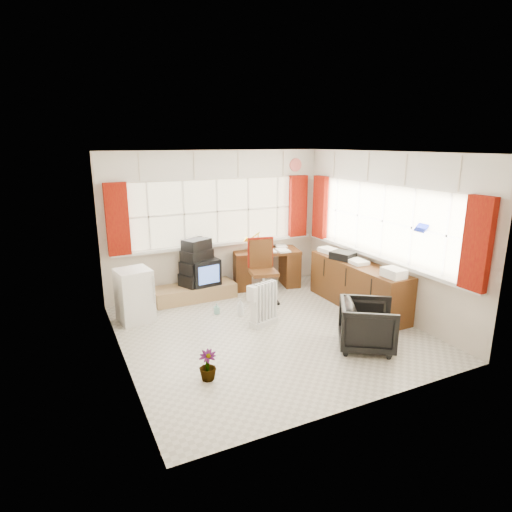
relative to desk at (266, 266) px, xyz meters
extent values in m
plane|color=beige|center=(-0.87, -1.80, -0.39)|extent=(4.00, 4.00, 0.00)
plane|color=beige|center=(-0.87, 0.20, 0.86)|extent=(4.00, 0.00, 4.00)
plane|color=beige|center=(-0.87, -3.80, 0.86)|extent=(4.00, 0.00, 4.00)
plane|color=beige|center=(-2.87, -1.80, 0.86)|extent=(0.00, 4.00, 4.00)
plane|color=beige|center=(1.13, -1.80, 0.86)|extent=(0.00, 4.00, 4.00)
plane|color=white|center=(-0.87, -1.80, 2.11)|extent=(4.00, 4.00, 0.00)
plane|color=#FAEEC6|center=(-0.87, 0.18, 1.06)|extent=(3.60, 0.00, 3.60)
cube|color=white|center=(-0.87, 0.14, 0.48)|extent=(3.70, 0.12, 0.05)
cube|color=white|center=(-2.07, 0.17, 1.06)|extent=(0.03, 0.02, 1.10)
cube|color=white|center=(-1.47, 0.17, 1.06)|extent=(0.03, 0.02, 1.10)
cube|color=white|center=(-0.87, 0.17, 1.06)|extent=(0.03, 0.02, 1.10)
cube|color=white|center=(-0.27, 0.17, 1.06)|extent=(0.03, 0.02, 1.10)
cube|color=white|center=(0.33, 0.17, 1.06)|extent=(0.03, 0.02, 1.10)
plane|color=#FAEEC6|center=(1.11, -1.80, 1.06)|extent=(0.00, 3.60, 3.60)
cube|color=white|center=(1.07, -1.80, 0.48)|extent=(0.12, 3.70, 0.05)
cube|color=white|center=(1.10, -3.00, 1.06)|extent=(0.02, 0.03, 1.10)
cube|color=white|center=(1.10, -2.40, 1.06)|extent=(0.02, 0.03, 1.10)
cube|color=white|center=(1.10, -1.80, 1.06)|extent=(0.02, 0.03, 1.10)
cube|color=white|center=(1.10, -1.20, 1.06)|extent=(0.02, 0.03, 1.10)
cube|color=white|center=(1.10, -0.60, 1.06)|extent=(0.02, 0.03, 1.10)
cube|color=maroon|center=(-2.57, 0.10, 1.06)|extent=(0.35, 0.10, 1.15)
cube|color=maroon|center=(0.73, 0.10, 1.06)|extent=(0.35, 0.10, 1.15)
cube|color=maroon|center=(1.03, -0.20, 1.06)|extent=(0.10, 0.35, 1.15)
cube|color=maroon|center=(1.03, -3.50, 1.06)|extent=(0.10, 0.35, 1.15)
cube|color=silver|center=(-0.87, 0.16, 1.86)|extent=(3.95, 0.08, 0.48)
cube|color=silver|center=(1.09, -1.80, 1.86)|extent=(0.08, 3.95, 0.48)
cube|color=#592F15|center=(0.00, 0.00, 0.28)|extent=(1.32, 0.85, 0.06)
cube|color=#592F15|center=(-0.46, 0.10, -0.07)|extent=(0.39, 0.59, 0.65)
cube|color=#592F15|center=(0.46, -0.10, -0.07)|extent=(0.39, 0.59, 0.65)
cube|color=white|center=(0.00, 0.00, 0.32)|extent=(0.26, 0.32, 0.02)
cube|color=white|center=(0.00, 0.00, 0.33)|extent=(0.26, 0.32, 0.02)
cube|color=white|center=(0.00, 0.00, 0.33)|extent=(0.26, 0.32, 0.02)
cube|color=white|center=(0.00, 0.00, 0.33)|extent=(0.26, 0.32, 0.02)
cube|color=white|center=(0.00, 0.00, 0.34)|extent=(0.26, 0.32, 0.02)
cube|color=white|center=(0.00, 0.00, 0.34)|extent=(0.26, 0.32, 0.02)
cylinder|color=#E4BC09|center=(-0.25, -0.19, 0.32)|extent=(0.09, 0.09, 0.02)
cylinder|color=#E4BC09|center=(-0.25, -0.19, 0.50)|extent=(0.02, 0.02, 0.35)
cone|color=#E4BC09|center=(-0.25, -0.19, 0.64)|extent=(0.16, 0.15, 0.14)
cube|color=black|center=(-0.41, -0.71, -0.37)|extent=(0.53, 0.53, 0.04)
cylinder|color=silver|center=(-0.41, -0.71, -0.13)|extent=(0.06, 0.06, 0.52)
cube|color=#592F15|center=(-0.41, -0.71, 0.13)|extent=(0.51, 0.50, 0.06)
cube|color=#592F15|center=(-0.36, -0.50, 0.40)|extent=(0.40, 0.13, 0.50)
cube|color=maroon|center=(-0.36, -0.50, 0.42)|extent=(0.44, 0.15, 0.52)
imported|color=black|center=(0.05, -2.81, -0.07)|extent=(0.97, 0.96, 0.64)
cube|color=white|center=(-0.83, -1.56, -0.35)|extent=(0.47, 0.29, 0.09)
cube|color=white|center=(-1.02, -1.62, -0.02)|extent=(0.06, 0.13, 0.57)
cube|color=white|center=(-0.96, -1.60, -0.02)|extent=(0.06, 0.13, 0.57)
cube|color=white|center=(-0.89, -1.58, -0.02)|extent=(0.06, 0.13, 0.57)
cube|color=white|center=(-0.83, -1.56, -0.02)|extent=(0.06, 0.13, 0.57)
cube|color=white|center=(-0.77, -1.54, -0.02)|extent=(0.06, 0.13, 0.57)
cube|color=white|center=(-0.71, -1.52, -0.02)|extent=(0.06, 0.13, 0.57)
cube|color=white|center=(-0.64, -1.51, -0.02)|extent=(0.06, 0.13, 0.57)
cube|color=#592F15|center=(0.86, -1.60, -0.02)|extent=(0.50, 2.00, 0.75)
cube|color=white|center=(0.83, -2.40, 0.41)|extent=(0.24, 0.32, 0.10)
cube|color=white|center=(0.83, -1.60, 0.41)|extent=(0.24, 0.32, 0.10)
cube|color=white|center=(0.83, -0.80, 0.41)|extent=(0.24, 0.32, 0.10)
cube|color=black|center=(0.78, -1.28, 0.42)|extent=(0.40, 0.45, 0.12)
cube|color=#A77953|center=(-1.42, -0.08, -0.27)|extent=(1.40, 0.50, 0.25)
cube|color=black|center=(-1.25, -0.07, 0.08)|extent=(0.55, 0.51, 0.45)
cube|color=#4970D0|center=(-1.22, -0.30, 0.08)|extent=(0.38, 0.07, 0.31)
cube|color=black|center=(-1.34, -0.03, -0.03)|extent=(0.68, 0.58, 0.21)
cube|color=black|center=(-1.34, -0.03, 0.17)|extent=(0.63, 0.54, 0.20)
cube|color=black|center=(-1.34, -0.03, 0.37)|extent=(0.58, 0.50, 0.19)
cube|color=black|center=(-1.34, -0.03, 0.56)|extent=(0.53, 0.46, 0.18)
cube|color=white|center=(-2.51, -0.57, 0.01)|extent=(0.54, 0.54, 0.81)
cube|color=silver|center=(-2.26, -0.78, 0.13)|extent=(0.02, 0.02, 0.43)
imported|color=silver|center=(-1.00, -1.10, -0.25)|extent=(0.15, 0.15, 0.29)
imported|color=#82C2B3|center=(-1.31, -0.86, -0.31)|extent=(0.08, 0.08, 0.17)
imported|color=black|center=(-2.09, -2.64, -0.21)|extent=(0.26, 0.26, 0.35)
camera|label=1|loc=(-3.50, -6.80, 2.24)|focal=30.00mm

